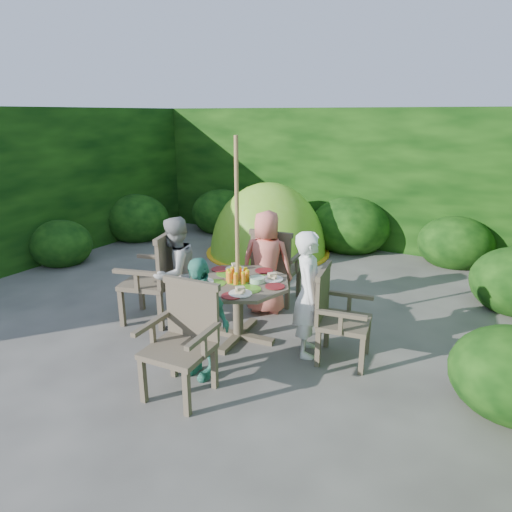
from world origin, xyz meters
The scene contains 13 objects.
ground centered at (0.00, 0.00, 0.00)m, with size 60.00×60.00×0.00m, color #4A4742.
hedge_enclosure centered at (0.00, 1.33, 1.25)m, with size 9.00×9.00×2.50m.
patio_table centered at (0.66, -0.65, 0.57)m, with size 1.27×1.27×0.81m.
parasol_pole centered at (0.66, -0.65, 1.10)m, with size 0.04×0.04×2.20m, color olive.
garden_chair_right centered at (1.75, -0.55, 0.49)m, with size 0.57×0.62×0.92m.
garden_chair_left centered at (-0.43, -0.74, 0.57)m, with size 0.71×0.77×1.06m.
garden_chair_back centered at (0.55, 0.44, 0.52)m, with size 0.63×0.58×0.97m.
garden_chair_front centered at (0.76, -1.74, 0.52)m, with size 0.62×0.56×0.97m.
child_right centered at (1.45, -0.58, 0.66)m, with size 0.48×0.31×1.31m, color white.
child_left centered at (-0.14, -0.73, 0.65)m, with size 0.63×0.49×1.30m, color #9E9D99.
child_back centered at (0.58, 0.14, 0.65)m, with size 0.63×0.41×1.29m, color #F97A66.
child_front centered at (0.73, -1.45, 0.59)m, with size 0.69×0.29×1.18m, color teal.
dome_tent centered at (-0.59, 2.37, 0.00)m, with size 2.25×2.25×2.52m.
Camera 1 is at (3.09, -4.57, 2.41)m, focal length 32.00 mm.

